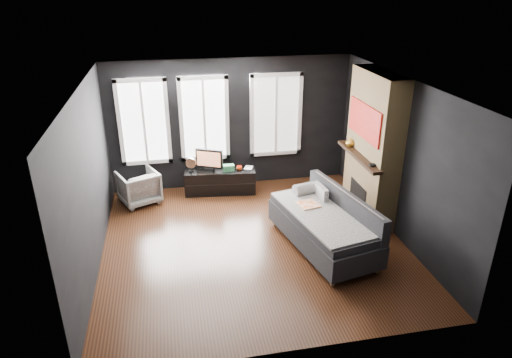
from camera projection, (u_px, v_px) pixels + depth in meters
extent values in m
plane|color=black|center=(254.00, 243.00, 7.77)|extent=(5.00, 5.00, 0.00)
plane|color=white|center=(253.00, 85.00, 6.67)|extent=(5.00, 5.00, 0.00)
cube|color=black|center=(231.00, 124.00, 9.46)|extent=(5.00, 0.02, 2.70)
cube|color=black|center=(89.00, 182.00, 6.78)|extent=(0.02, 5.00, 2.70)
cube|color=black|center=(399.00, 159.00, 7.66)|extent=(0.02, 5.00, 2.70)
cube|color=gray|center=(322.00, 197.00, 7.88)|extent=(0.13, 0.38, 0.38)
imported|color=silver|center=(139.00, 186.00, 9.03)|extent=(0.91, 0.89, 0.73)
imported|color=#EC4513|center=(239.00, 168.00, 9.38)|extent=(0.12, 0.10, 0.11)
imported|color=#B4A28C|center=(245.00, 163.00, 9.47)|extent=(0.16, 0.07, 0.22)
cube|color=#2F7544|center=(229.00, 168.00, 9.36)|extent=(0.23, 0.15, 0.12)
imported|color=gold|center=(350.00, 142.00, 8.54)|extent=(0.21, 0.21, 0.17)
cylinder|color=black|center=(372.00, 165.00, 7.67)|extent=(0.14, 0.14, 0.04)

